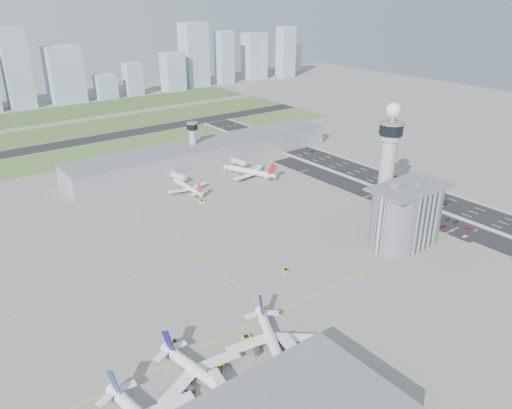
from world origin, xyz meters
TOP-DOWN VIEW (x-y plane):
  - ground at (0.00, 0.00)m, footprint 1000.00×1000.00m
  - grass_strip_0 at (-20.00, 225.00)m, footprint 480.00×50.00m
  - grass_strip_1 at (-20.00, 300.00)m, footprint 480.00×60.00m
  - grass_strip_2 at (-20.00, 380.00)m, footprint 480.00×70.00m
  - runway at (-20.00, 262.00)m, footprint 480.00×22.00m
  - highway at (115.00, 0.00)m, footprint 28.00×500.00m
  - barrier_left at (101.00, 0.00)m, footprint 0.60×500.00m
  - barrier_right at (129.00, 0.00)m, footprint 0.60×500.00m
  - landside_road at (90.00, -10.00)m, footprint 18.00×260.00m
  - parking_lot at (88.00, -22.00)m, footprint 20.00×44.00m
  - taxiway_line_h_0 at (-40.00, -30.00)m, footprint 260.00×0.60m
  - taxiway_line_h_1 at (-40.00, 30.00)m, footprint 260.00×0.60m
  - taxiway_line_h_2 at (-40.00, 90.00)m, footprint 260.00×0.60m
  - taxiway_line_v at (-40.00, 30.00)m, footprint 0.60×260.00m
  - control_tower at (72.00, 8.00)m, footprint 14.00×14.00m
  - secondary_tower at (30.00, 150.00)m, footprint 8.60×8.60m
  - admin_building at (51.99, -22.00)m, footprint 42.00×24.00m
  - terminal_pier at (40.00, 148.00)m, footprint 210.00×32.00m
  - airplane_near_b at (-83.42, -44.75)m, footprint 39.77×44.62m
  - airplane_near_c at (-54.76, -46.29)m, footprint 47.59×50.54m
  - airplane_far_a at (-0.62, 107.21)m, footprint 28.94×34.04m
  - airplane_far_b at (47.78, 105.86)m, footprint 49.58×52.94m
  - jet_bridge_near_1 at (-83.00, -61.00)m, footprint 5.39×14.31m
  - jet_bridge_near_2 at (-53.00, -61.00)m, footprint 5.39×14.31m
  - jet_bridge_far_0 at (2.00, 132.00)m, footprint 5.39×14.31m
  - jet_bridge_far_1 at (52.00, 132.00)m, footprint 5.39×14.31m
  - tug_0 at (-81.28, -22.20)m, footprint 3.75×3.11m
  - tug_1 at (-59.08, -36.28)m, footprint 3.76×2.91m
  - tug_2 at (-73.94, -41.96)m, footprint 4.14×4.06m
  - tug_3 at (-15.76, -8.22)m, footprint 2.51×3.20m
  - tug_4 at (-3.60, 84.84)m, footprint 3.51×2.63m
  - tug_5 at (46.17, 116.97)m, footprint 4.29×4.20m
  - car_lot_0 at (82.28, -38.69)m, footprint 3.55×1.71m
  - car_lot_1 at (83.78, -30.56)m, footprint 3.55×1.72m
  - car_lot_2 at (83.39, -24.64)m, footprint 4.54×2.25m
  - car_lot_3 at (81.82, -19.24)m, footprint 4.01×2.08m
  - car_lot_4 at (82.54, -14.18)m, footprint 3.47×1.72m
  - car_lot_5 at (82.07, -3.26)m, footprint 3.47×1.61m
  - car_lot_6 at (93.52, -38.14)m, footprint 4.10×1.99m
  - car_lot_7 at (92.81, -33.94)m, footprint 4.58×2.29m
  - car_lot_8 at (94.14, -25.39)m, footprint 3.93×2.11m
  - car_lot_9 at (93.82, -20.68)m, footprint 3.54×1.24m
  - car_lot_10 at (92.72, -11.50)m, footprint 4.16×2.30m
  - car_lot_11 at (93.08, -3.50)m, footprint 4.20×2.14m
  - car_hw_1 at (115.94, 37.53)m, footprint 1.79×4.03m
  - car_hw_2 at (121.46, 119.44)m, footprint 2.27×4.27m
  - car_hw_4 at (107.64, 182.50)m, footprint 1.51×3.41m
  - skyline_bldg_8 at (-19.42, 431.56)m, footprint 26.33×21.06m
  - skyline_bldg_9 at (30.27, 432.32)m, footprint 36.96×29.57m
  - skyline_bldg_10 at (73.27, 423.68)m, footprint 23.01×18.41m
  - skyline_bldg_11 at (108.28, 423.34)m, footprint 20.22×16.18m
  - skyline_bldg_12 at (162.17, 421.29)m, footprint 26.14×20.92m
  - skyline_bldg_13 at (201.27, 433.27)m, footprint 32.26×25.81m
  - skyline_bldg_14 at (244.74, 426.38)m, footprint 21.59×17.28m
  - skyline_bldg_15 at (302.83, 435.54)m, footprint 30.25×24.20m
  - skyline_bldg_16 at (345.49, 415.96)m, footprint 23.04×18.43m
  - skyline_bldg_17 at (382.05, 443.29)m, footprint 22.64×18.11m

SIDE VIEW (x-z plane):
  - ground at x=0.00m, z-range 0.00..0.00m
  - taxiway_line_h_0 at x=-40.00m, z-range 0.00..0.01m
  - taxiway_line_h_1 at x=-40.00m, z-range 0.00..0.01m
  - taxiway_line_h_2 at x=-40.00m, z-range 0.00..0.01m
  - taxiway_line_v at x=-40.00m, z-range 0.00..0.01m
  - grass_strip_0 at x=-20.00m, z-range 0.00..0.08m
  - grass_strip_1 at x=-20.00m, z-range 0.00..0.08m
  - grass_strip_2 at x=-20.00m, z-range 0.00..0.08m
  - landside_road at x=90.00m, z-range 0.00..0.08m
  - highway at x=115.00m, z-range 0.00..0.10m
  - parking_lot at x=88.00m, z-range 0.00..0.10m
  - runway at x=-20.00m, z-range 0.01..0.11m
  - car_lot_5 at x=82.07m, z-range 0.00..1.10m
  - car_lot_10 at x=92.72m, z-range 0.00..1.10m
  - car_lot_3 at x=81.82m, z-range 0.00..1.11m
  - car_lot_1 at x=83.78m, z-range 0.00..1.12m
  - car_lot_6 at x=93.52m, z-range 0.00..1.13m
  - car_lot_4 at x=82.54m, z-range 0.00..1.14m
  - car_hw_4 at x=107.64m, z-range 0.00..1.14m
  - car_hw_2 at x=121.46m, z-range 0.00..1.14m
  - car_lot_9 at x=93.82m, z-range 0.00..1.16m
  - car_lot_11 at x=93.08m, z-range 0.00..1.17m
  - car_lot_0 at x=82.28m, z-range 0.00..1.17m
  - barrier_left at x=101.00m, z-range 0.00..1.20m
  - barrier_right at x=129.00m, z-range 0.00..1.20m
  - car_lot_2 at x=83.39m, z-range 0.00..1.24m
  - car_lot_8 at x=94.14m, z-range 0.00..1.27m
  - car_lot_7 at x=92.81m, z-range 0.00..1.28m
  - car_hw_1 at x=115.94m, z-range 0.00..1.29m
  - tug_3 at x=-15.76m, z-range 0.00..1.66m
  - tug_0 at x=-81.28m, z-range 0.00..1.87m
  - tug_4 at x=-3.60m, z-range 0.00..1.89m
  - tug_1 at x=-59.08m, z-range 0.00..1.97m
  - tug_2 at x=-73.94m, z-range 0.00..2.00m
  - tug_5 at x=46.17m, z-range 0.00..2.07m
  - jet_bridge_near_1 at x=-83.00m, z-range 0.00..5.70m
  - jet_bridge_near_2 at x=-53.00m, z-range 0.00..5.70m
  - jet_bridge_far_0 at x=2.00m, z-range 0.00..5.70m
  - jet_bridge_far_1 at x=52.00m, z-range 0.00..5.70m
  - airplane_far_a at x=-0.62m, z-range 0.00..9.53m
  - airplane_near_b at x=-83.42m, z-range 0.00..11.07m
  - airplane_near_c at x=-54.76m, z-range 0.00..11.20m
  - airplane_far_b at x=47.78m, z-range 0.00..11.83m
  - terminal_pier at x=40.00m, z-range 0.00..15.80m
  - skyline_bldg_10 at x=73.27m, z-range 0.00..27.75m
  - admin_building at x=51.99m, z-range -1.45..32.05m
  - secondary_tower at x=30.00m, z-range 2.85..34.75m
  - skyline_bldg_11 at x=108.28m, z-range 0.00..38.97m
  - skyline_bldg_17 at x=382.05m, z-range 0.00..41.06m
  - skyline_bldg_12 at x=162.17m, z-range 0.00..46.89m
  - skyline_bldg_9 at x=30.27m, z-range 0.00..62.11m
  - skyline_bldg_15 at x=302.83m, z-range 0.00..63.40m
  - skyline_bldg_14 at x=244.74m, z-range 0.00..68.75m
  - control_tower at x=72.00m, z-range 2.79..67.29m
  - skyline_bldg_16 at x=345.49m, z-range 0.00..71.56m
  - skyline_bldg_13 at x=201.27m, z-range 0.00..81.20m
  - skyline_bldg_8 at x=-19.42m, z-range 0.00..83.39m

